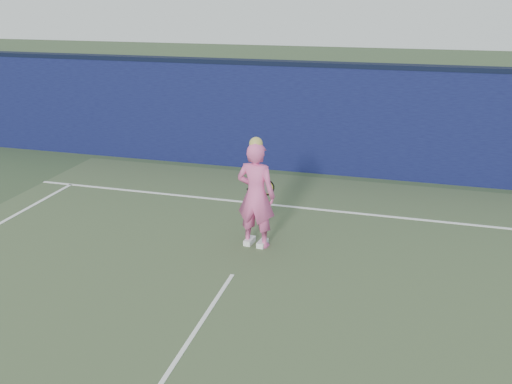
% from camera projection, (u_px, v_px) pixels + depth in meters
% --- Properties ---
extents(ground, '(80.00, 80.00, 0.00)m').
position_uv_depth(ground, '(210.00, 310.00, 7.37)').
color(ground, '#33462B').
rests_on(ground, ground).
extents(backstop_wall, '(24.00, 0.40, 2.50)m').
position_uv_depth(backstop_wall, '(303.00, 120.00, 12.83)').
color(backstop_wall, '#0C0F37').
rests_on(backstop_wall, ground).
extents(wall_cap, '(24.00, 0.42, 0.10)m').
position_uv_depth(wall_cap, '(305.00, 64.00, 12.38)').
color(wall_cap, black).
rests_on(wall_cap, backstop_wall).
extents(player, '(0.71, 0.51, 1.90)m').
position_uv_depth(player, '(256.00, 195.00, 8.97)').
color(player, '#E5599C').
rests_on(player, ground).
extents(racket, '(0.53, 0.16, 0.29)m').
position_uv_depth(racket, '(265.00, 188.00, 9.34)').
color(racket, black).
rests_on(racket, ground).
extents(court_lines, '(11.00, 12.04, 0.01)m').
position_uv_depth(court_lines, '(201.00, 322.00, 7.07)').
color(court_lines, white).
rests_on(court_lines, court_surface).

